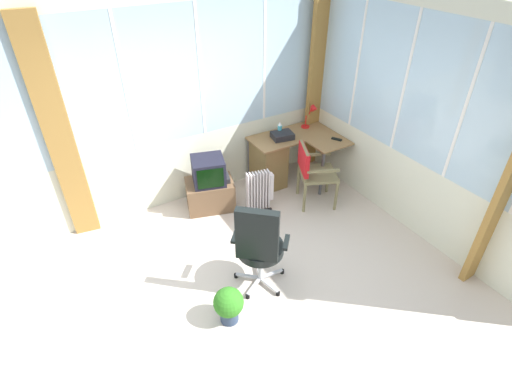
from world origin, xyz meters
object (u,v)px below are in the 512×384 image
object	(u,v)px
paper_tray	(282,136)
potted_plant	(229,304)
desk	(272,160)
desk_lamp	(313,113)
space_heater	(260,191)
wooden_armchair	(310,167)
office_chair	(259,244)
tv_remote	(337,139)
tv_on_stand	(210,186)
spray_bottle	(280,129)

from	to	relation	value
paper_tray	potted_plant	xyz separation A→B (m)	(-1.87, -1.90, -0.54)
desk	desk_lamp	bearing A→B (deg)	5.24
desk	space_heater	distance (m)	0.71
desk_lamp	paper_tray	size ratio (longest dim) A/B	1.22
wooden_armchair	office_chair	size ratio (longest dim) A/B	0.79
desk_lamp	office_chair	size ratio (longest dim) A/B	0.32
office_chair	tv_remote	bearing A→B (deg)	31.32
desk	space_heater	world-z (taller)	desk
desk	tv_on_stand	size ratio (longest dim) A/B	1.62
wooden_armchair	paper_tray	bearing A→B (deg)	91.93
desk_lamp	potted_plant	xyz separation A→B (m)	(-2.46, -1.98, -0.73)
space_heater	spray_bottle	bearing A→B (deg)	40.34
desk	tv_remote	size ratio (longest dim) A/B	8.37
spray_bottle	space_heater	world-z (taller)	spray_bottle
tv_remote	wooden_armchair	bearing A→B (deg)	168.69
paper_tray	space_heater	xyz separation A→B (m)	(-0.66, -0.47, -0.46)
paper_tray	tv_on_stand	bearing A→B (deg)	-176.51
potted_plant	tv_on_stand	bearing A→B (deg)	70.40
desk	desk_lamp	size ratio (longest dim) A/B	3.42
desk_lamp	office_chair	xyz separation A→B (m)	(-1.98, -1.76, -0.33)
spray_bottle	tv_remote	bearing A→B (deg)	-40.38
potted_plant	desk	bearing A→B (deg)	48.11
spray_bottle	wooden_armchair	bearing A→B (deg)	-89.73
desk_lamp	spray_bottle	bearing A→B (deg)	177.88
tv_remote	paper_tray	bearing A→B (deg)	114.82
desk_lamp	paper_tray	xyz separation A→B (m)	(-0.59, -0.08, -0.19)
paper_tray	wooden_armchair	xyz separation A→B (m)	(0.02, -0.67, -0.20)
space_heater	desk_lamp	bearing A→B (deg)	23.97
spray_bottle	potted_plant	xyz separation A→B (m)	(-1.89, -2.01, -0.60)
paper_tray	space_heater	bearing A→B (deg)	-144.32
spray_bottle	potted_plant	bearing A→B (deg)	-133.28
desk_lamp	space_heater	bearing A→B (deg)	-156.03
office_chair	tv_on_stand	size ratio (longest dim) A/B	1.46
desk	space_heater	bearing A→B (deg)	-136.23
tv_remote	office_chair	xyz separation A→B (m)	(-2.04, -1.24, -0.10)
tv_on_stand	potted_plant	size ratio (longest dim) A/B	1.87
spray_bottle	paper_tray	distance (m)	0.12
potted_plant	tv_remote	bearing A→B (deg)	30.18
space_heater	paper_tray	bearing A→B (deg)	35.68
office_chair	space_heater	bearing A→B (deg)	58.71
paper_tray	desk	bearing A→B (deg)	174.82
tv_remote	office_chair	world-z (taller)	office_chair
desk_lamp	wooden_armchair	bearing A→B (deg)	-127.03
wooden_armchair	space_heater	distance (m)	0.76
desk_lamp	paper_tray	bearing A→B (deg)	-172.12
paper_tray	space_heater	distance (m)	0.93
tv_remote	spray_bottle	bearing A→B (deg)	108.22
tv_remote	tv_on_stand	size ratio (longest dim) A/B	0.19
desk	tv_on_stand	bearing A→B (deg)	-175.29
tv_remote	space_heater	bearing A→B (deg)	150.14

